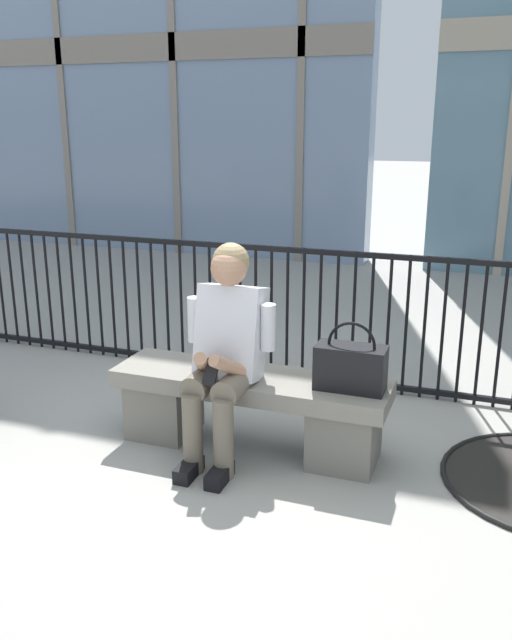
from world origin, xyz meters
TOP-DOWN VIEW (x-y plane):
  - ground_plane at (0.00, 0.00)m, footprint 60.00×60.00m
  - stone_bench at (0.00, 0.00)m, footprint 1.60×0.44m
  - seated_person_with_phone at (-0.10, -0.13)m, footprint 0.52×0.66m
  - handbag_on_bench at (0.58, -0.01)m, footprint 0.38×0.18m
  - plaza_railing at (-0.00, 1.09)m, footprint 8.02×0.04m

SIDE VIEW (x-z plane):
  - ground_plane at x=0.00m, z-range 0.00..0.00m
  - stone_bench at x=0.00m, z-range 0.05..0.50m
  - plaza_railing at x=0.00m, z-range 0.01..1.00m
  - handbag_on_bench at x=0.58m, z-range 0.39..0.77m
  - seated_person_with_phone at x=-0.10m, z-range 0.04..1.26m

